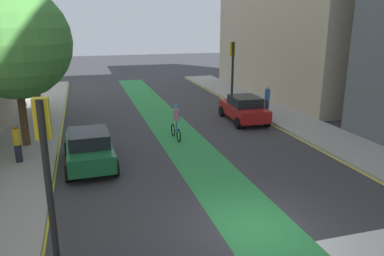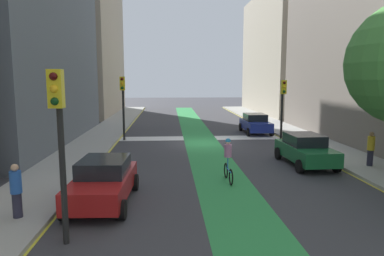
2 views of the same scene
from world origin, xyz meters
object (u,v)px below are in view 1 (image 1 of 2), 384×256
(car_red_right_far, at_px, (244,109))
(pedestrian_sidewalk_right_a, at_px, (267,98))
(traffic_signal_near_left, at_px, (46,153))
(pedestrian_sidewalk_left_a, at_px, (17,143))
(traffic_signal_far_right, at_px, (232,63))
(cyclist_in_lane, at_px, (176,121))
(street_tree_far, at_px, (32,47))
(car_green_left_far, at_px, (89,148))
(street_tree_near, at_px, (14,43))

(car_red_right_far, relative_size, pedestrian_sidewalk_right_a, 2.55)
(traffic_signal_near_left, height_order, pedestrian_sidewalk_left_a, traffic_signal_near_left)
(traffic_signal_far_right, relative_size, cyclist_in_lane, 2.47)
(pedestrian_sidewalk_left_a, height_order, street_tree_far, street_tree_far)
(traffic_signal_near_left, height_order, pedestrian_sidewalk_right_a, traffic_signal_near_left)
(car_green_left_far, xyz_separation_m, cyclist_in_lane, (4.41, 2.56, 0.17))
(pedestrian_sidewalk_right_a, bearing_deg, traffic_signal_far_right, 138.76)
(traffic_signal_far_right, relative_size, pedestrian_sidewalk_left_a, 2.74)
(cyclist_in_lane, height_order, street_tree_far, street_tree_far)
(traffic_signal_far_right, bearing_deg, street_tree_far, 177.14)
(traffic_signal_far_right, distance_m, car_red_right_far, 4.00)
(car_red_right_far, distance_m, pedestrian_sidewalk_left_a, 12.77)
(pedestrian_sidewalk_right_a, bearing_deg, traffic_signal_near_left, -133.56)
(car_green_left_far, bearing_deg, street_tree_far, 107.53)
(car_green_left_far, height_order, pedestrian_sidewalk_right_a, pedestrian_sidewalk_right_a)
(car_red_right_far, distance_m, pedestrian_sidewalk_right_a, 2.79)
(traffic_signal_far_right, relative_size, car_green_left_far, 1.08)
(traffic_signal_near_left, xyz_separation_m, street_tree_far, (-1.78, 15.48, 1.43))
(street_tree_near, bearing_deg, traffic_signal_near_left, -79.32)
(pedestrian_sidewalk_right_a, distance_m, street_tree_near, 15.32)
(cyclist_in_lane, bearing_deg, pedestrian_sidewalk_left_a, -167.48)
(car_red_right_far, xyz_separation_m, street_tree_near, (-12.12, -1.62, 4.18))
(car_green_left_far, relative_size, street_tree_far, 0.71)
(pedestrian_sidewalk_right_a, height_order, street_tree_far, street_tree_far)
(traffic_signal_far_right, xyz_separation_m, car_red_right_far, (-0.45, -3.17, -2.40))
(street_tree_far, bearing_deg, traffic_signal_far_right, -2.86)
(cyclist_in_lane, bearing_deg, car_green_left_far, -149.82)
(traffic_signal_near_left, bearing_deg, car_red_right_far, 48.84)
(pedestrian_sidewalk_right_a, bearing_deg, street_tree_near, -167.78)
(car_red_right_far, height_order, pedestrian_sidewalk_right_a, pedestrian_sidewalk_right_a)
(car_green_left_far, height_order, street_tree_far, street_tree_far)
(cyclist_in_lane, distance_m, pedestrian_sidewalk_right_a, 8.16)
(car_red_right_far, bearing_deg, street_tree_near, -172.39)
(traffic_signal_far_right, height_order, street_tree_far, street_tree_far)
(car_green_left_far, bearing_deg, traffic_signal_near_left, -98.30)
(traffic_signal_far_right, distance_m, car_green_left_far, 12.86)
(car_green_left_far, height_order, pedestrian_sidewalk_left_a, pedestrian_sidewalk_left_a)
(cyclist_in_lane, height_order, street_tree_near, street_tree_near)
(traffic_signal_near_left, height_order, car_green_left_far, traffic_signal_near_left)
(pedestrian_sidewalk_right_a, bearing_deg, car_green_left_far, -150.84)
(pedestrian_sidewalk_right_a, distance_m, pedestrian_sidewalk_left_a, 15.48)
(street_tree_near, bearing_deg, cyclist_in_lane, -5.98)
(car_red_right_far, xyz_separation_m, pedestrian_sidewalk_right_a, (2.34, 1.51, 0.20))
(car_green_left_far, relative_size, street_tree_near, 0.58)
(traffic_signal_near_left, xyz_separation_m, car_red_right_far, (10.22, 11.69, -2.21))
(car_red_right_far, height_order, street_tree_near, street_tree_near)
(traffic_signal_far_right, relative_size, pedestrian_sidewalk_right_a, 2.74)
(pedestrian_sidewalk_right_a, height_order, pedestrian_sidewalk_left_a, pedestrian_sidewalk_left_a)
(traffic_signal_near_left, xyz_separation_m, traffic_signal_far_right, (10.67, 14.86, 0.20))
(cyclist_in_lane, height_order, pedestrian_sidewalk_right_a, cyclist_in_lane)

